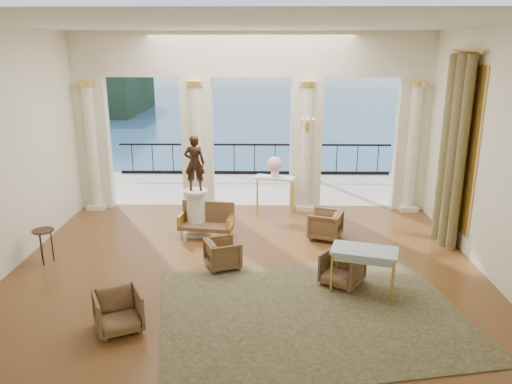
{
  "coord_description": "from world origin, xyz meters",
  "views": [
    {
      "loc": [
        0.35,
        -8.85,
        4.16
      ],
      "look_at": [
        0.17,
        0.6,
        1.37
      ],
      "focal_mm": 35.0,
      "sensor_mm": 36.0,
      "label": 1
    }
  ],
  "objects_px": {
    "side_table": "(43,235)",
    "statue": "(194,163)",
    "settee": "(207,220)",
    "armchair_b": "(342,267)",
    "game_table": "(364,254)",
    "armchair_a": "(118,309)",
    "console_table": "(275,183)",
    "armchair_c": "(325,224)",
    "armchair_d": "(223,252)",
    "pedestal": "(196,213)"
  },
  "relations": [
    {
      "from": "armchair_a",
      "to": "game_table",
      "type": "height_order",
      "value": "game_table"
    },
    {
      "from": "pedestal",
      "to": "statue",
      "type": "relative_size",
      "value": 0.85
    },
    {
      "from": "armchair_d",
      "to": "game_table",
      "type": "bearing_deg",
      "value": -130.71
    },
    {
      "from": "armchair_c",
      "to": "pedestal",
      "type": "height_order",
      "value": "pedestal"
    },
    {
      "from": "armchair_c",
      "to": "armchair_d",
      "type": "bearing_deg",
      "value": -33.46
    },
    {
      "from": "armchair_c",
      "to": "settee",
      "type": "xyz_separation_m",
      "value": [
        -2.65,
        0.05,
        0.05
      ]
    },
    {
      "from": "armchair_a",
      "to": "game_table",
      "type": "relative_size",
      "value": 0.54
    },
    {
      "from": "armchair_c",
      "to": "armchair_d",
      "type": "relative_size",
      "value": 1.1
    },
    {
      "from": "armchair_c",
      "to": "console_table",
      "type": "distance_m",
      "value": 2.13
    },
    {
      "from": "armchair_d",
      "to": "console_table",
      "type": "height_order",
      "value": "console_table"
    },
    {
      "from": "armchair_d",
      "to": "settee",
      "type": "xyz_separation_m",
      "value": [
        -0.49,
        1.62,
        0.08
      ]
    },
    {
      "from": "armchair_d",
      "to": "console_table",
      "type": "distance_m",
      "value": 3.54
    },
    {
      "from": "armchair_a",
      "to": "game_table",
      "type": "distance_m",
      "value": 4.18
    },
    {
      "from": "settee",
      "to": "game_table",
      "type": "height_order",
      "value": "settee"
    },
    {
      "from": "game_table",
      "to": "console_table",
      "type": "distance_m",
      "value": 4.48
    },
    {
      "from": "settee",
      "to": "statue",
      "type": "bearing_deg",
      "value": 161.0
    },
    {
      "from": "armchair_b",
      "to": "pedestal",
      "type": "xyz_separation_m",
      "value": [
        -2.95,
        2.43,
        0.17
      ]
    },
    {
      "from": "game_table",
      "to": "side_table",
      "type": "distance_m",
      "value": 6.17
    },
    {
      "from": "armchair_a",
      "to": "pedestal",
      "type": "bearing_deg",
      "value": 54.15
    },
    {
      "from": "armchair_a",
      "to": "armchair_c",
      "type": "bearing_deg",
      "value": 20.46
    },
    {
      "from": "console_table",
      "to": "armchair_a",
      "type": "bearing_deg",
      "value": -98.48
    },
    {
      "from": "armchair_b",
      "to": "console_table",
      "type": "xyz_separation_m",
      "value": [
        -1.15,
        4.02,
        0.45
      ]
    },
    {
      "from": "armchair_b",
      "to": "game_table",
      "type": "height_order",
      "value": "game_table"
    },
    {
      "from": "armchair_a",
      "to": "console_table",
      "type": "bearing_deg",
      "value": 39.72
    },
    {
      "from": "settee",
      "to": "game_table",
      "type": "xyz_separation_m",
      "value": [
        3.03,
        -2.5,
        0.3
      ]
    },
    {
      "from": "armchair_b",
      "to": "armchair_c",
      "type": "height_order",
      "value": "armchair_c"
    },
    {
      "from": "armchair_d",
      "to": "side_table",
      "type": "bearing_deg",
      "value": 65.34
    },
    {
      "from": "armchair_c",
      "to": "armchair_d",
      "type": "xyz_separation_m",
      "value": [
        -2.16,
        -1.58,
        -0.03
      ]
    },
    {
      "from": "side_table",
      "to": "settee",
      "type": "bearing_deg",
      "value": 25.26
    },
    {
      "from": "armchair_c",
      "to": "game_table",
      "type": "xyz_separation_m",
      "value": [
        0.38,
        -2.45,
        0.34
      ]
    },
    {
      "from": "statue",
      "to": "armchair_b",
      "type": "bearing_deg",
      "value": 138.95
    },
    {
      "from": "armchair_a",
      "to": "statue",
      "type": "bearing_deg",
      "value": 54.15
    },
    {
      "from": "console_table",
      "to": "side_table",
      "type": "bearing_deg",
      "value": -130.24
    },
    {
      "from": "game_table",
      "to": "console_table",
      "type": "xyz_separation_m",
      "value": [
        -1.48,
        4.22,
        0.1
      ]
    },
    {
      "from": "armchair_d",
      "to": "pedestal",
      "type": "distance_m",
      "value": 1.92
    },
    {
      "from": "game_table",
      "to": "console_table",
      "type": "bearing_deg",
      "value": 125.71
    },
    {
      "from": "console_table",
      "to": "settee",
      "type": "bearing_deg",
      "value": -116.66
    },
    {
      "from": "pedestal",
      "to": "console_table",
      "type": "height_order",
      "value": "pedestal"
    },
    {
      "from": "statue",
      "to": "side_table",
      "type": "bearing_deg",
      "value": 27.79
    },
    {
      "from": "armchair_c",
      "to": "armchair_b",
      "type": "bearing_deg",
      "value": 21.53
    },
    {
      "from": "armchair_b",
      "to": "side_table",
      "type": "relative_size",
      "value": 0.99
    },
    {
      "from": "side_table",
      "to": "statue",
      "type": "bearing_deg",
      "value": 29.36
    },
    {
      "from": "pedestal",
      "to": "console_table",
      "type": "distance_m",
      "value": 2.42
    },
    {
      "from": "settee",
      "to": "console_table",
      "type": "xyz_separation_m",
      "value": [
        1.55,
        1.73,
        0.4
      ]
    },
    {
      "from": "armchair_b",
      "to": "armchair_c",
      "type": "distance_m",
      "value": 2.25
    },
    {
      "from": "armchair_a",
      "to": "console_table",
      "type": "xyz_separation_m",
      "value": [
        2.45,
        5.59,
        0.45
      ]
    },
    {
      "from": "game_table",
      "to": "side_table",
      "type": "xyz_separation_m",
      "value": [
        -6.08,
        1.06,
        -0.1
      ]
    },
    {
      "from": "statue",
      "to": "side_table",
      "type": "xyz_separation_m",
      "value": [
        -2.8,
        -1.58,
        -1.09
      ]
    },
    {
      "from": "statue",
      "to": "side_table",
      "type": "height_order",
      "value": "statue"
    },
    {
      "from": "statue",
      "to": "side_table",
      "type": "relative_size",
      "value": 1.81
    }
  ]
}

